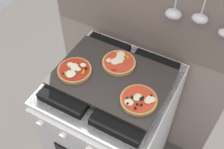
# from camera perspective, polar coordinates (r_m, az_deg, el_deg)

# --- Properties ---
(kitchen_backsplash) EXTENTS (1.10, 0.09, 1.55)m
(kitchen_backsplash) POSITION_cam_1_polar(r_m,az_deg,el_deg) (1.61, 5.84, 4.58)
(kitchen_backsplash) COLOR gray
(kitchen_backsplash) RESTS_ON ground_plane
(stove) EXTENTS (0.60, 0.64, 0.90)m
(stove) POSITION_cam_1_polar(r_m,az_deg,el_deg) (1.69, -0.03, -10.74)
(stove) COLOR white
(stove) RESTS_ON ground_plane
(baking_tray) EXTENTS (0.54, 0.38, 0.02)m
(baking_tray) POSITION_cam_1_polar(r_m,az_deg,el_deg) (1.31, -0.00, -0.52)
(baking_tray) COLOR #2D2826
(baking_tray) RESTS_ON stove
(pizza_left) EXTENTS (0.17, 0.17, 0.03)m
(pizza_left) POSITION_cam_1_polar(r_m,az_deg,el_deg) (1.33, -7.82, 0.89)
(pizza_left) COLOR #C18947
(pizza_left) RESTS_ON baking_tray
(pizza_right) EXTENTS (0.17, 0.17, 0.03)m
(pizza_right) POSITION_cam_1_polar(r_m,az_deg,el_deg) (1.21, 5.59, -5.26)
(pizza_right) COLOR #C18947
(pizza_right) RESTS_ON baking_tray
(pizza_center) EXTENTS (0.17, 0.17, 0.03)m
(pizza_center) POSITION_cam_1_polar(r_m,az_deg,el_deg) (1.35, 1.41, 2.61)
(pizza_center) COLOR tan
(pizza_center) RESTS_ON baking_tray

